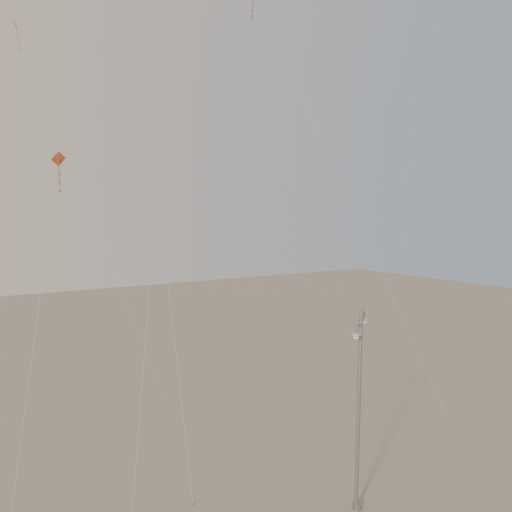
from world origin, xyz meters
TOP-DOWN VIEW (x-y plane):
  - street_lamp at (4.43, -0.36)m, footprint 1.49×1.02m
  - kite_1 at (-2.38, 5.93)m, footprint 5.12×5.65m
  - kite_3 at (-8.36, 4.77)m, footprint 3.82×4.11m
  - kite_4 at (6.88, 7.12)m, footprint 10.51×7.53m
  - kite_5 at (-3.47, 23.97)m, footprint 7.89×9.69m

SIDE VIEW (x-z plane):
  - street_lamp at x=4.43m, z-range 0.32..9.98m
  - kite_3 at x=-8.36m, z-range 4.10..20.87m
  - kite_1 at x=-2.38m, z-range 6.81..33.95m
  - kite_4 at x=6.88m, z-range 6.83..34.06m
  - kite_5 at x=-3.47m, z-range 7.48..35.64m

